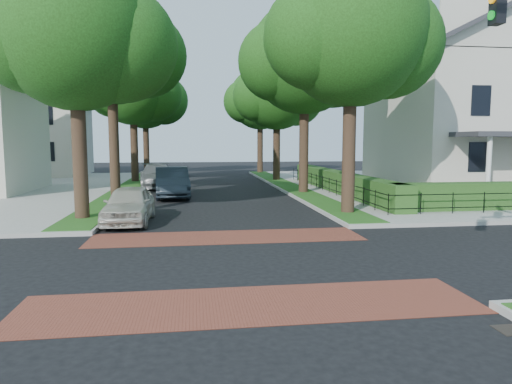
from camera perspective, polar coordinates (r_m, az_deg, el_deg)
ground at (r=12.22m, az=-2.54°, el=-8.76°), size 120.00×120.00×0.00m
sidewalk_ne at (r=37.13m, az=25.85°, el=0.89°), size 30.00×30.00×0.15m
crosswalk_far at (r=15.32m, az=-3.65°, el=-5.64°), size 9.00×2.20×0.01m
crosswalk_near at (r=9.18m, az=-0.63°, el=-13.89°), size 9.00×2.20×0.01m
grass_strip_ne at (r=31.67m, az=3.99°, el=0.84°), size 1.60×29.80×0.02m
grass_strip_nw at (r=31.30m, az=-15.75°, el=0.55°), size 1.60×29.80×0.02m
tree_right_near at (r=20.62m, az=11.90°, el=18.65°), size 7.75×6.67×10.66m
tree_right_mid at (r=28.23m, az=6.22°, el=16.09°), size 8.25×7.09×11.22m
tree_right_far at (r=36.78m, az=2.71°, el=12.13°), size 7.25×6.23×9.74m
tree_right_back at (r=45.66m, az=0.61°, el=11.46°), size 7.50×6.45×10.20m
tree_left_near at (r=19.89m, az=-21.27°, el=17.76°), size 7.50×6.45×10.20m
tree_left_mid at (r=27.82m, az=-17.38°, el=16.74°), size 8.00×6.88×11.48m
tree_left_far at (r=36.44m, az=-14.97°, el=12.32°), size 7.00×6.02×9.86m
tree_left_back at (r=45.39m, az=-13.55°, el=11.50°), size 7.75×6.66×10.44m
hedge_main_road at (r=28.26m, az=10.28°, el=1.29°), size 1.00×18.00×1.20m
fence_main_road at (r=28.04m, az=8.72°, el=0.97°), size 0.06×18.00×0.90m
house_victorian at (r=33.45m, az=26.42°, el=10.54°), size 13.00×13.05×12.48m
house_left_far at (r=46.10m, az=-26.34°, el=7.99°), size 10.00×9.00×10.14m
parked_car_front at (r=18.52m, az=-15.58°, el=-1.51°), size 1.81×4.33×1.46m
parked_car_middle at (r=26.51m, az=-10.46°, el=1.19°), size 2.21×5.33×1.72m
parked_car_rear at (r=32.46m, az=-12.29°, el=1.99°), size 2.87×5.79×1.62m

